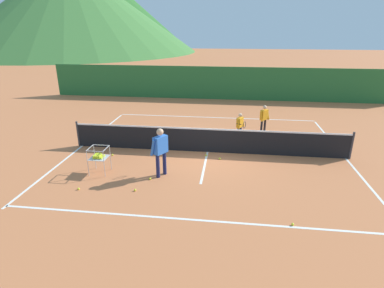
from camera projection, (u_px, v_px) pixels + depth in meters
ground_plane at (208, 152)px, 12.25m from camera, size 120.00×120.00×0.00m
line_baseline_near at (193, 220)px, 7.96m from camera, size 10.40×0.08×0.01m
line_baseline_far at (215, 117)px, 16.85m from camera, size 10.40×0.08×0.01m
line_sideline_west at (82, 146)px, 12.86m from camera, size 0.08×9.59×0.01m
line_sideline_east at (346, 159)px, 11.63m from camera, size 0.08×9.59×0.01m
line_service_center at (208, 152)px, 12.25m from camera, size 0.08×5.39×0.01m
tennis_net at (208, 140)px, 12.07m from camera, size 10.71×0.08×1.05m
instructor at (160, 148)px, 9.98m from camera, size 0.54×0.82×1.63m
student_0 at (240, 124)px, 13.25m from camera, size 0.41×0.68×1.21m
student_1 at (264, 117)px, 14.10m from camera, size 0.47×0.48×1.32m
ball_cart at (98, 156)px, 10.32m from camera, size 0.58×0.58×0.90m
tennis_ball_0 at (79, 189)px, 9.41m from camera, size 0.07×0.07×0.07m
tennis_ball_1 at (293, 224)px, 7.72m from camera, size 0.07×0.07×0.07m
tennis_ball_2 at (135, 190)px, 9.33m from camera, size 0.07×0.07×0.07m
tennis_ball_3 at (112, 155)px, 11.88m from camera, size 0.07×0.07×0.07m
tennis_ball_4 at (150, 179)px, 10.03m from camera, size 0.07×0.07×0.07m
tennis_ball_5 at (206, 155)px, 11.85m from camera, size 0.07×0.07×0.07m
tennis_ball_6 at (220, 159)px, 11.55m from camera, size 0.07×0.07×0.07m
windscreen_fence at (219, 83)px, 20.71m from camera, size 22.88×0.08×2.16m
hill_0 at (71, 7)px, 57.63m from camera, size 46.25×46.25×16.05m
hill_1 at (87, 3)px, 66.41m from camera, size 42.92×42.92×18.46m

